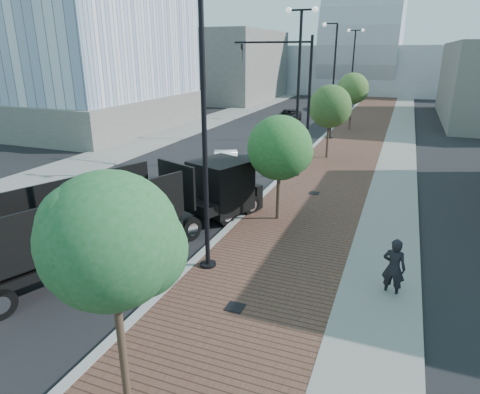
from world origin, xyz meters
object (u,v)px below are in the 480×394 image
(pedestrian, at_px, (394,268))
(dark_car_mid, at_px, (288,116))
(dump_truck, at_px, (160,210))
(white_sedan, at_px, (226,163))

(pedestrian, bearing_deg, dark_car_mid, -57.47)
(dump_truck, xyz_separation_m, dark_car_mid, (-2.92, 30.16, -0.59))
(white_sedan, xyz_separation_m, pedestrian, (9.99, -10.65, 0.27))
(dark_car_mid, height_order, pedestrian, pedestrian)
(white_sedan, height_order, pedestrian, pedestrian)
(dump_truck, xyz_separation_m, white_sedan, (-1.34, 9.65, -0.58))
(white_sedan, xyz_separation_m, dark_car_mid, (-1.58, 20.51, -0.01))
(dump_truck, relative_size, dark_car_mid, 2.79)
(white_sedan, height_order, dark_car_mid, white_sedan)
(white_sedan, relative_size, pedestrian, 2.15)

